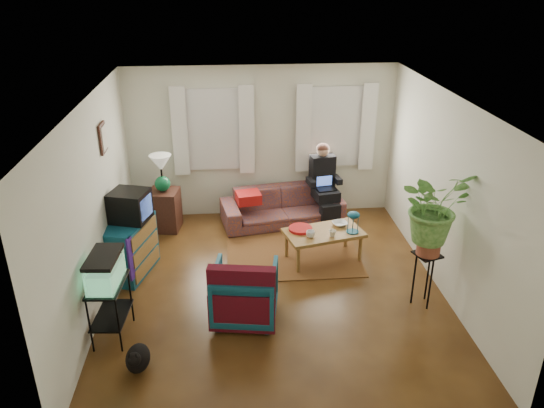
{
  "coord_description": "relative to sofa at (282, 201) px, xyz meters",
  "views": [
    {
      "loc": [
        -0.56,
        -6.1,
        4.06
      ],
      "look_at": [
        0.0,
        0.4,
        1.1
      ],
      "focal_mm": 35.0,
      "sensor_mm": 36.0,
      "label": 1
    }
  ],
  "objects": [
    {
      "name": "seated_person",
      "position": [
        0.72,
        0.12,
        0.21
      ],
      "size": [
        0.6,
        0.7,
        1.21
      ],
      "primitive_type": null,
      "rotation": [
        0.0,
        0.0,
        0.17
      ],
      "color": "black",
      "rests_on": "sofa"
    },
    {
      "name": "ceiling",
      "position": [
        -0.32,
        -2.05,
        2.2
      ],
      "size": [
        4.5,
        5.0,
        0.01
      ],
      "primitive_type": "cube",
      "color": "white",
      "rests_on": "wall_back"
    },
    {
      "name": "table_lamp",
      "position": [
        -1.97,
        -0.07,
        0.58
      ],
      "size": [
        0.4,
        0.4,
        0.63
      ],
      "primitive_type": null,
      "rotation": [
        0.0,
        0.0,
        -0.15
      ],
      "color": "white",
      "rests_on": "side_table"
    },
    {
      "name": "area_rug",
      "position": [
        0.05,
        -1.08,
        -0.39
      ],
      "size": [
        2.0,
        1.6,
        0.01
      ],
      "primitive_type": "cube",
      "rotation": [
        0.0,
        0.0,
        -0.0
      ],
      "color": "brown",
      "rests_on": "floor"
    },
    {
      "name": "wall_front",
      "position": [
        -0.32,
        -4.55,
        0.9
      ],
      "size": [
        4.5,
        0.01,
        2.6
      ],
      "primitive_type": "cube",
      "color": "silver",
      "rests_on": "floor"
    },
    {
      "name": "birdcage",
      "position": [
        0.9,
        -1.36,
        0.24
      ],
      "size": [
        0.23,
        0.23,
        0.33
      ],
      "primitive_type": null,
      "rotation": [
        0.0,
        0.0,
        0.25
      ],
      "color": "#115B6B",
      "rests_on": "coffee_table"
    },
    {
      "name": "cup_a",
      "position": [
        0.26,
        -1.46,
        0.12
      ],
      "size": [
        0.16,
        0.16,
        0.1
      ],
      "primitive_type": "imported",
      "rotation": [
        0.0,
        0.0,
        0.25
      ],
      "color": "white",
      "rests_on": "coffee_table"
    },
    {
      "name": "dresser",
      "position": [
        -2.31,
        -1.44,
        0.0
      ],
      "size": [
        0.68,
        0.98,
        0.8
      ],
      "primitive_type": "cube",
      "rotation": [
        0.0,
        0.0,
        -0.29
      ],
      "color": "#12686E",
      "rests_on": "floor"
    },
    {
      "name": "potted_plant",
      "position": [
        1.57,
        -2.55,
        0.86
      ],
      "size": [
        1.04,
        0.96,
        0.95
      ],
      "primitive_type": "imported",
      "rotation": [
        0.0,
        0.0,
        0.32
      ],
      "color": "#599947",
      "rests_on": "plant_stand"
    },
    {
      "name": "window_right",
      "position": [
        0.93,
        0.43,
        1.15
      ],
      "size": [
        1.08,
        0.04,
        1.38
      ],
      "primitive_type": "cube",
      "color": "white",
      "rests_on": "wall_back"
    },
    {
      "name": "curtains_right",
      "position": [
        0.93,
        0.35,
        1.15
      ],
      "size": [
        1.36,
        0.06,
        1.5
      ],
      "primitive_type": "cube",
      "color": "white",
      "rests_on": "wall_back"
    },
    {
      "name": "floor",
      "position": [
        -0.32,
        -2.05,
        -0.4
      ],
      "size": [
        4.5,
        5.0,
        0.01
      ],
      "primitive_type": "cube",
      "color": "#4F2B14",
      "rests_on": "ground"
    },
    {
      "name": "wall_back",
      "position": [
        -0.32,
        0.45,
        0.9
      ],
      "size": [
        4.5,
        0.01,
        2.6
      ],
      "primitive_type": "cube",
      "color": "silver",
      "rests_on": "floor"
    },
    {
      "name": "plant_stand",
      "position": [
        1.57,
        -2.55,
        -0.02
      ],
      "size": [
        0.4,
        0.4,
        0.75
      ],
      "primitive_type": "cube",
      "rotation": [
        0.0,
        0.0,
        0.32
      ],
      "color": "black",
      "rests_on": "floor"
    },
    {
      "name": "side_table",
      "position": [
        -1.97,
        -0.07,
        -0.05
      ],
      "size": [
        0.53,
        0.53,
        0.68
      ],
      "primitive_type": "cube",
      "rotation": [
        0.0,
        0.0,
        -0.15
      ],
      "color": "#382615",
      "rests_on": "floor"
    },
    {
      "name": "aquarium_stand",
      "position": [
        -2.32,
        -2.87,
        -0.03
      ],
      "size": [
        0.42,
        0.68,
        0.73
      ],
      "primitive_type": "cube",
      "rotation": [
        0.0,
        0.0,
        -0.08
      ],
      "color": "black",
      "rests_on": "floor"
    },
    {
      "name": "curtains_left",
      "position": [
        -1.12,
        0.35,
        1.15
      ],
      "size": [
        1.36,
        0.06,
        1.5
      ],
      "primitive_type": "cube",
      "color": "white",
      "rests_on": "wall_back"
    },
    {
      "name": "armchair",
      "position": [
        -0.73,
        -2.64,
        -0.0
      ],
      "size": [
        0.87,
        0.83,
        0.79
      ],
      "primitive_type": "imported",
      "rotation": [
        0.0,
        0.0,
        2.98
      ],
      "color": "#116066",
      "rests_on": "floor"
    },
    {
      "name": "wall_right",
      "position": [
        1.93,
        -2.05,
        0.9
      ],
      "size": [
        0.01,
        5.0,
        2.6
      ],
      "primitive_type": "cube",
      "color": "silver",
      "rests_on": "floor"
    },
    {
      "name": "aquarium",
      "position": [
        -2.32,
        -2.87,
        0.52
      ],
      "size": [
        0.37,
        0.62,
        0.38
      ],
      "primitive_type": "cube",
      "rotation": [
        0.0,
        0.0,
        -0.08
      ],
      "color": "#7FD899",
      "rests_on": "aquarium_stand"
    },
    {
      "name": "wall_left",
      "position": [
        -2.57,
        -2.05,
        0.9
      ],
      "size": [
        0.01,
        5.0,
        2.6
      ],
      "primitive_type": "cube",
      "color": "silver",
      "rests_on": "floor"
    },
    {
      "name": "bowl",
      "position": [
        0.75,
        -1.13,
        0.1
      ],
      "size": [
        0.27,
        0.27,
        0.06
      ],
      "primitive_type": "imported",
      "rotation": [
        0.0,
        0.0,
        0.25
      ],
      "color": "white",
      "rests_on": "coffee_table"
    },
    {
      "name": "coffee_table",
      "position": [
        0.48,
        -1.3,
        -0.16
      ],
      "size": [
        1.25,
        0.88,
        0.47
      ],
      "primitive_type": "cube",
      "rotation": [
        0.0,
        0.0,
        0.25
      ],
      "color": "brown",
      "rests_on": "floor"
    },
    {
      "name": "sofa",
      "position": [
        0.0,
        0.0,
        0.0
      ],
      "size": [
        2.13,
        1.13,
        0.79
      ],
      "primitive_type": "imported",
      "rotation": [
        0.0,
        0.0,
        0.17
      ],
      "color": "brown",
      "rests_on": "floor"
    },
    {
      "name": "snack_tray",
      "position": [
        0.14,
        -1.23,
        0.09
      ],
      "size": [
        0.43,
        0.43,
        0.04
      ],
      "primitive_type": "cylinder",
      "rotation": [
        0.0,
        0.0,
        0.25
      ],
      "color": "#B21414",
      "rests_on": "coffee_table"
    },
    {
      "name": "black_cat",
      "position": [
        -1.94,
        -3.48,
        -0.23
      ],
      "size": [
        0.28,
        0.41,
        0.34
      ],
      "primitive_type": "ellipsoid",
      "rotation": [
        0.0,
        0.0,
        -0.04
      ],
      "color": "black",
      "rests_on": "floor"
    },
    {
      "name": "window_left",
      "position": [
        -1.12,
        0.43,
        1.15
      ],
      "size": [
        1.08,
        0.04,
        1.38
      ],
      "primitive_type": "cube",
      "color": "white",
      "rests_on": "wall_back"
    },
    {
      "name": "picture_frame",
      "position": [
        -2.53,
        -1.2,
        1.55
      ],
      "size": [
        0.04,
        0.32,
        0.4
      ],
      "primitive_type": "cube",
      "color": "#3D2616",
      "rests_on": "wall_left"
    },
    {
      "name": "cup_b",
      "position": [
        0.58,
        -1.47,
        0.12
      ],
      "size": [
        0.13,
        0.13,
        0.1
      ],
      "primitive_type": "imported",
      "rotation": [
        0.0,
        0.0,
        0.25
      ],
      "color": "beige",
      "rests_on": "coffee_table"
    },
    {
      "name": "crt_tv",
      "position": [
        -2.26,
        -1.36,
        0.62
      ],
      "size": [
        0.6,
        0.57,
        0.43
      ],
      "primitive_type": "cube",
      "rotation": [
        0.0,
        0.0,
        -0.29
      ],
      "color": "black",
      "rests_on": "dresser"
    },
    {
      "name": "serape_throw",
      "position": [
        -0.78,
        -2.94,
        0.16
      ],
      "size": [
        0.81,
        0.31,
        0.65
      ],
      "primitive_type": "cube",
      "rotation": [
        0.0,
        0.0,
        -0.16
      ],
      "color": "#9E0A0A",
      "rests_on": "armchair"
    }
  ]
}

